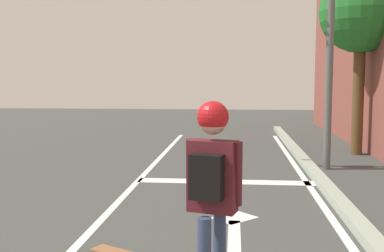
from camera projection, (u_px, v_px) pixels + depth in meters
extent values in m
cube|color=white|center=(103.00, 218.00, 6.71)|extent=(0.12, 20.00, 0.01)
cube|color=white|center=(336.00, 225.00, 6.41)|extent=(0.12, 20.00, 0.01)
cube|color=white|center=(226.00, 182.00, 9.09)|extent=(3.41, 0.40, 0.01)
cube|color=white|center=(234.00, 237.00, 5.91)|extent=(0.16, 1.40, 0.01)
cube|color=white|center=(234.00, 217.00, 6.75)|extent=(0.71, 0.71, 0.01)
cube|color=#95A290|center=(355.00, 220.00, 6.38)|extent=(0.24, 24.00, 0.14)
cylinder|color=#334060|center=(219.00, 252.00, 4.07)|extent=(0.11, 0.11, 0.83)
cube|color=#581B23|center=(213.00, 176.00, 3.81)|extent=(0.42, 0.28, 0.58)
cylinder|color=#581B23|center=(190.00, 170.00, 3.91)|extent=(0.07, 0.11, 0.54)
cylinder|color=#581B23|center=(238.00, 174.00, 3.76)|extent=(0.07, 0.14, 0.54)
sphere|color=tan|center=(213.00, 120.00, 3.77)|extent=(0.23, 0.23, 0.23)
sphere|color=red|center=(213.00, 117.00, 3.76)|extent=(0.26, 0.26, 0.26)
cube|color=black|center=(207.00, 177.00, 3.68)|extent=(0.29, 0.21, 0.36)
cube|color=#B2B2B7|center=(104.00, 250.00, 5.32)|extent=(0.12, 0.17, 0.01)
cylinder|color=#C63D36|center=(110.00, 250.00, 5.40)|extent=(0.05, 0.05, 0.05)
cylinder|color=#585A57|center=(330.00, 48.00, 10.12)|extent=(0.16, 0.16, 5.29)
cylinder|color=brown|center=(358.00, 96.00, 12.23)|extent=(0.29, 0.29, 3.07)
sphere|color=#23752B|center=(361.00, 11.00, 12.01)|extent=(2.12, 2.12, 2.12)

